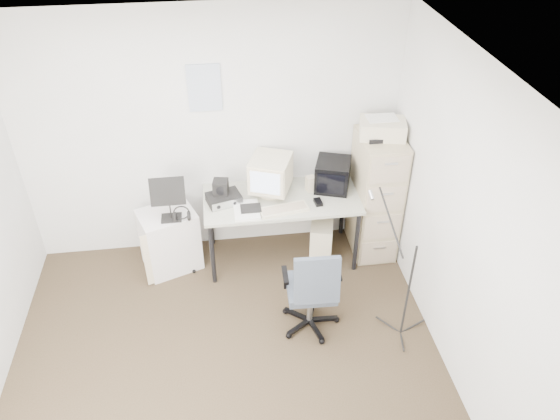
{
  "coord_description": "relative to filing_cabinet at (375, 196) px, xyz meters",
  "views": [
    {
      "loc": [
        0.04,
        -2.84,
        3.71
      ],
      "look_at": [
        0.55,
        0.95,
        0.95
      ],
      "focal_mm": 35.0,
      "sensor_mm": 36.0,
      "label": 1
    }
  ],
  "objects": [
    {
      "name": "crt_tv",
      "position": [
        -0.43,
        0.09,
        0.23
      ],
      "size": [
        0.41,
        0.43,
        0.29
      ],
      "primitive_type": "cube",
      "rotation": [
        0.0,
        0.0,
        -0.32
      ],
      "color": "black",
      "rests_on": "desk"
    },
    {
      "name": "music_stand",
      "position": [
        -2.0,
        -0.11,
        0.22
      ],
      "size": [
        0.33,
        0.2,
        0.46
      ],
      "primitive_type": "cube",
      "rotation": [
        0.0,
        0.0,
        0.09
      ],
      "color": "black",
      "rests_on": "side_cart"
    },
    {
      "name": "printer",
      "position": [
        0.0,
        0.03,
        0.73
      ],
      "size": [
        0.47,
        0.37,
        0.16
      ],
      "primitive_type": "cube",
      "rotation": [
        0.0,
        0.0,
        -0.22
      ],
      "color": "beige",
      "rests_on": "filing_cabinet"
    },
    {
      "name": "wall_calendar",
      "position": [
        -1.6,
        0.31,
        1.1
      ],
      "size": [
        0.3,
        0.02,
        0.44
      ],
      "primitive_type": "cube",
      "color": "white",
      "rests_on": "wall_back"
    },
    {
      "name": "wall_back",
      "position": [
        -1.58,
        0.32,
        0.6
      ],
      "size": [
        3.6,
        0.02,
        2.5
      ],
      "primitive_type": "cube",
      "color": "silver",
      "rests_on": "ground"
    },
    {
      "name": "crt_monitor",
      "position": [
        -1.04,
        0.06,
        0.28
      ],
      "size": [
        0.47,
        0.48,
        0.4
      ],
      "primitive_type": "cube",
      "rotation": [
        0.0,
        0.0,
        -0.37
      ],
      "color": "beige",
      "rests_on": "desk"
    },
    {
      "name": "headphones",
      "position": [
        -1.9,
        -0.15,
        0.05
      ],
      "size": [
        0.19,
        0.19,
        0.03
      ],
      "primitive_type": "torus",
      "rotation": [
        0.0,
        0.0,
        0.1
      ],
      "color": "black",
      "rests_on": "side_cart"
    },
    {
      "name": "papers",
      "position": [
        -1.3,
        -0.2,
        0.09
      ],
      "size": [
        0.23,
        0.32,
        0.02
      ],
      "primitive_type": "cube",
      "rotation": [
        0.0,
        0.0,
        0.0
      ],
      "color": "white",
      "rests_on": "desk"
    },
    {
      "name": "office_chair",
      "position": [
        -0.83,
        -1.0,
        -0.19
      ],
      "size": [
        0.55,
        0.55,
        0.92
      ],
      "primitive_type": "cube",
      "rotation": [
        0.0,
        0.0,
        -0.04
      ],
      "color": "#38404A",
      "rests_on": "floor"
    },
    {
      "name": "desk",
      "position": [
        -0.95,
        -0.03,
        -0.29
      ],
      "size": [
        1.5,
        0.7,
        0.73
      ],
      "primitive_type": "cube",
      "color": "#9B9E8D",
      "rests_on": "floor"
    },
    {
      "name": "keyboard",
      "position": [
        -0.95,
        -0.24,
        0.09
      ],
      "size": [
        0.48,
        0.24,
        0.03
      ],
      "primitive_type": "cube",
      "rotation": [
        0.0,
        0.0,
        0.17
      ],
      "color": "beige",
      "rests_on": "desk"
    },
    {
      "name": "side_cart",
      "position": [
        -2.06,
        -0.02,
        -0.33
      ],
      "size": [
        0.63,
        0.57,
        0.64
      ],
      "primitive_type": "cube",
      "rotation": [
        0.0,
        0.0,
        0.36
      ],
      "color": "silver",
      "rests_on": "floor"
    },
    {
      "name": "desk_speaker",
      "position": [
        -0.65,
        0.06,
        0.16
      ],
      "size": [
        0.1,
        0.1,
        0.15
      ],
      "primitive_type": "cube",
      "rotation": [
        0.0,
        0.0,
        0.23
      ],
      "color": "beige",
      "rests_on": "desk"
    },
    {
      "name": "floor",
      "position": [
        -1.58,
        -1.48,
        -0.66
      ],
      "size": [
        3.6,
        3.6,
        0.01
      ],
      "primitive_type": "cube",
      "color": "#352A1A",
      "rests_on": "ground"
    },
    {
      "name": "radio_speaker",
      "position": [
        -1.52,
        0.0,
        0.24
      ],
      "size": [
        0.16,
        0.15,
        0.14
      ],
      "primitive_type": "cube",
      "rotation": [
        0.0,
        0.0,
        -0.19
      ],
      "color": "black",
      "rests_on": "radio_receiver"
    },
    {
      "name": "mic_stand",
      "position": [
        -0.04,
        -1.21,
        -0.0
      ],
      "size": [
        0.02,
        0.02,
        1.29
      ],
      "primitive_type": "cylinder",
      "rotation": [
        0.0,
        0.0,
        1.69
      ],
      "color": "black",
      "rests_on": "floor"
    },
    {
      "name": "wall_right",
      "position": [
        0.22,
        -1.48,
        0.6
      ],
      "size": [
        0.02,
        3.6,
        2.5
      ],
      "primitive_type": "cube",
      "color": "silver",
      "rests_on": "ground"
    },
    {
      "name": "radio_receiver",
      "position": [
        -1.5,
        -0.03,
        0.12
      ],
      "size": [
        0.36,
        0.29,
        0.09
      ],
      "primitive_type": "cube",
      "rotation": [
        0.0,
        0.0,
        0.27
      ],
      "color": "black",
      "rests_on": "desk"
    },
    {
      "name": "pc_tower",
      "position": [
        -0.53,
        -0.05,
        -0.42
      ],
      "size": [
        0.33,
        0.52,
        0.45
      ],
      "primitive_type": "cube",
      "rotation": [
        0.0,
        0.0,
        -0.25
      ],
      "color": "beige",
      "rests_on": "floor"
    },
    {
      "name": "filing_cabinet",
      "position": [
        0.0,
        0.0,
        0.0
      ],
      "size": [
        0.4,
        0.6,
        1.3
      ],
      "primitive_type": "cube",
      "color": "tan",
      "rests_on": "floor"
    },
    {
      "name": "mouse",
      "position": [
        -0.62,
        -0.17,
        0.1
      ],
      "size": [
        0.08,
        0.12,
        0.03
      ],
      "primitive_type": "cube",
      "rotation": [
        0.0,
        0.0,
        0.1
      ],
      "color": "black",
      "rests_on": "desk"
    },
    {
      "name": "ceiling",
      "position": [
        -1.58,
        -1.48,
        1.85
      ],
      "size": [
        3.6,
        3.6,
        0.01
      ],
      "primitive_type": "cube",
      "color": "white",
      "rests_on": "ground"
    }
  ]
}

